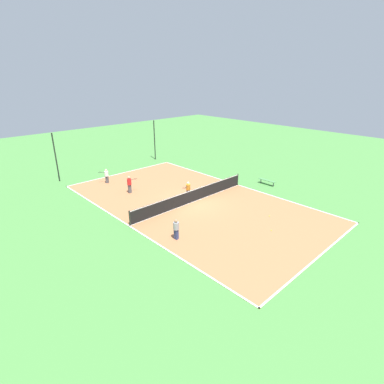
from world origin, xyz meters
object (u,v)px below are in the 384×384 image
at_px(player_baseline_gray, 176,228).
at_px(player_near_white, 106,175).
at_px(fence_post_back_left, 56,158).
at_px(tennis_ball_right_alley, 269,216).
at_px(player_center_orange, 188,189).
at_px(bench, 267,181).
at_px(tennis_ball_midcourt, 271,230).
at_px(tennis_net, 192,196).
at_px(fence_post_back_right, 155,140).
at_px(player_coach_red, 129,183).

height_order(player_baseline_gray, player_near_white, player_near_white).
bearing_deg(fence_post_back_left, tennis_ball_right_alley, -66.29).
bearing_deg(player_center_orange, bench, 142.97).
bearing_deg(tennis_ball_midcourt, tennis_net, 94.36).
distance_m(player_baseline_gray, fence_post_back_left, 16.25).
bearing_deg(player_baseline_gray, tennis_net, 123.10).
distance_m(player_center_orange, tennis_ball_midcourt, 7.98).
distance_m(player_baseline_gray, tennis_ball_midcourt, 6.36).
height_order(player_center_orange, tennis_ball_midcourt, player_center_orange).
xyz_separation_m(player_baseline_gray, fence_post_back_left, (-1.07, 16.14, 1.55)).
xyz_separation_m(tennis_net, player_center_orange, (0.39, 0.88, 0.24)).
xyz_separation_m(bench, fence_post_back_right, (-2.22, 14.39, 1.94)).
xyz_separation_m(tennis_net, player_coach_red, (-2.52, 5.19, 0.31)).
bearing_deg(tennis_ball_midcourt, bench, 35.27).
height_order(tennis_net, fence_post_back_right, fence_post_back_right).
bearing_deg(player_center_orange, player_baseline_gray, 23.27).
height_order(fence_post_back_left, fence_post_back_right, same).
height_order(player_coach_red, fence_post_back_left, fence_post_back_left).
xyz_separation_m(bench, fence_post_back_left, (-13.77, 14.39, 1.94)).
distance_m(tennis_ball_right_alley, fence_post_back_left, 20.20).
bearing_deg(player_baseline_gray, tennis_ball_right_alley, 68.42).
relative_size(bench, player_near_white, 1.21).
bearing_deg(player_near_white, player_baseline_gray, 126.45).
relative_size(tennis_ball_right_alley, fence_post_back_right, 0.01).
xyz_separation_m(tennis_ball_midcourt, fence_post_back_right, (5.24, 19.66, 2.28)).
relative_size(player_coach_red, fence_post_back_left, 0.33).
relative_size(player_near_white, fence_post_back_left, 0.30).
relative_size(tennis_ball_midcourt, tennis_ball_right_alley, 1.00).
bearing_deg(bench, tennis_ball_right_alley, 124.98).
height_order(tennis_net, player_baseline_gray, player_baseline_gray).
height_order(player_baseline_gray, player_center_orange, player_center_orange).
distance_m(tennis_net, player_near_white, 9.29).
xyz_separation_m(tennis_ball_midcourt, fence_post_back_left, (-6.31, 19.66, 2.28)).
distance_m(tennis_net, fence_post_back_right, 13.97).
height_order(tennis_net, tennis_ball_right_alley, tennis_net).
xyz_separation_m(tennis_net, fence_post_back_right, (5.77, 12.60, 1.75)).
height_order(player_center_orange, player_coach_red, player_coach_red).
relative_size(tennis_net, fence_post_back_left, 2.51).
bearing_deg(player_near_white, fence_post_back_left, -5.03).
bearing_deg(bench, fence_post_back_right, 8.76).
height_order(player_baseline_gray, fence_post_back_right, fence_post_back_right).
height_order(tennis_net, bench, tennis_net).
distance_m(bench, tennis_ball_midcourt, 9.13).
bearing_deg(tennis_net, tennis_ball_midcourt, -85.64).
bearing_deg(tennis_net, tennis_ball_right_alley, -68.31).
bearing_deg(tennis_ball_right_alley, fence_post_back_right, 79.28).
bearing_deg(player_coach_red, tennis_ball_right_alley, -59.16).
height_order(player_center_orange, player_near_white, player_center_orange).
xyz_separation_m(player_baseline_gray, tennis_ball_right_alley, (7.00, -2.24, -0.72)).
bearing_deg(bench, tennis_net, 77.37).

